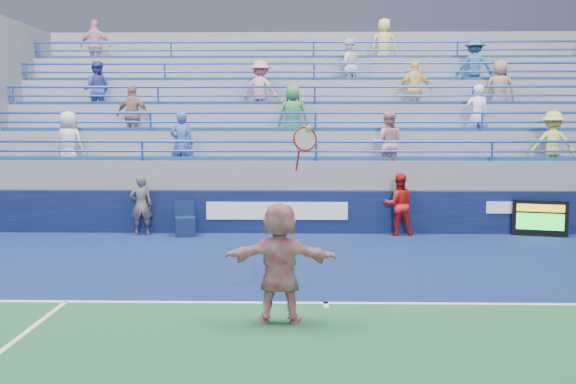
{
  "coord_description": "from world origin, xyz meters",
  "views": [
    {
      "loc": [
        -0.39,
        -9.8,
        2.84
      ],
      "look_at": [
        -0.64,
        2.5,
        1.5
      ],
      "focal_mm": 40.0,
      "sensor_mm": 36.0,
      "label": 1
    }
  ],
  "objects_px": {
    "tennis_player": "(280,262)",
    "line_judge": "(141,205)",
    "judge_chair": "(185,225)",
    "serve_speed_board": "(540,218)",
    "ball_girl": "(399,205)"
  },
  "relations": [
    {
      "from": "tennis_player",
      "to": "line_judge",
      "type": "bearing_deg",
      "value": 117.92
    },
    {
      "from": "judge_chair",
      "to": "line_judge",
      "type": "relative_size",
      "value": 0.57
    },
    {
      "from": "serve_speed_board",
      "to": "ball_girl",
      "type": "bearing_deg",
      "value": 178.16
    },
    {
      "from": "ball_girl",
      "to": "judge_chair",
      "type": "bearing_deg",
      "value": 0.27
    },
    {
      "from": "tennis_player",
      "to": "line_judge",
      "type": "relative_size",
      "value": 1.83
    },
    {
      "from": "serve_speed_board",
      "to": "tennis_player",
      "type": "bearing_deg",
      "value": -131.65
    },
    {
      "from": "serve_speed_board",
      "to": "ball_girl",
      "type": "height_order",
      "value": "ball_girl"
    },
    {
      "from": "serve_speed_board",
      "to": "judge_chair",
      "type": "distance_m",
      "value": 8.85
    },
    {
      "from": "judge_chair",
      "to": "ball_girl",
      "type": "xyz_separation_m",
      "value": [
        5.35,
        0.25,
        0.5
      ]
    },
    {
      "from": "line_judge",
      "to": "judge_chair",
      "type": "bearing_deg",
      "value": 160.64
    },
    {
      "from": "tennis_player",
      "to": "ball_girl",
      "type": "bearing_deg",
      "value": 68.92
    },
    {
      "from": "tennis_player",
      "to": "serve_speed_board",
      "type": "bearing_deg",
      "value": 48.35
    },
    {
      "from": "line_judge",
      "to": "tennis_player",
      "type": "bearing_deg",
      "value": 105.53
    },
    {
      "from": "serve_speed_board",
      "to": "line_judge",
      "type": "height_order",
      "value": "line_judge"
    },
    {
      "from": "judge_chair",
      "to": "line_judge",
      "type": "bearing_deg",
      "value": 173.03
    }
  ]
}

